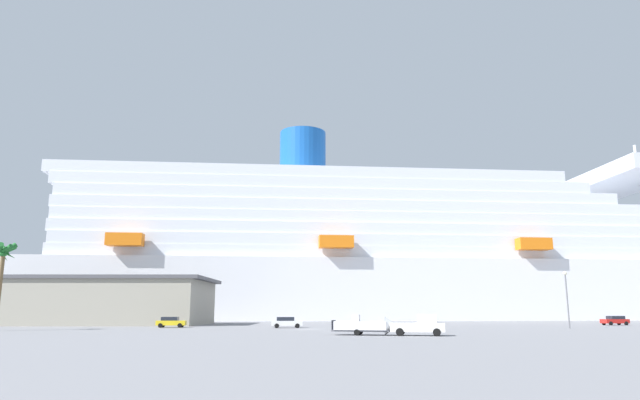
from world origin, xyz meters
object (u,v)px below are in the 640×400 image
object	(u,v)px
pickup_truck	(420,325)
small_boat_on_trailer	(368,326)
street_lamp	(567,291)
parked_car_yellow_taxi	(171,322)
parked_car_white_van	(286,322)
cruise_ship	(418,262)
palm_tree	(3,259)
parked_car_red_hatchback	(615,320)

from	to	relation	value
pickup_truck	small_boat_on_trailer	world-z (taller)	pickup_truck
street_lamp	parked_car_yellow_taxi	size ratio (longest dim) A/B	1.85
street_lamp	small_boat_on_trailer	bearing A→B (deg)	-147.56
pickup_truck	parked_car_white_van	xyz separation A→B (m)	(-14.74, 24.94, -0.21)
cruise_ship	street_lamp	xyz separation A→B (m)	(7.65, -67.12, -9.92)
palm_tree	parked_car_white_van	distance (m)	39.25
small_boat_on_trailer	parked_car_white_van	distance (m)	25.40
pickup_truck	parked_car_white_van	world-z (taller)	pickup_truck
cruise_ship	small_boat_on_trailer	size ratio (longest dim) A/B	32.04
palm_tree	parked_car_yellow_taxi	xyz separation A→B (m)	(19.51, 12.23, -8.29)
parked_car_yellow_taxi	cruise_ship	bearing A→B (deg)	50.47
palm_tree	parked_car_yellow_taxi	distance (m)	24.48
street_lamp	parked_car_red_hatchback	world-z (taller)	street_lamp
street_lamp	parked_car_white_van	bearing A→B (deg)	174.77
small_boat_on_trailer	parked_car_red_hatchback	bearing A→B (deg)	37.41
palm_tree	parked_car_red_hatchback	distance (m)	96.40
street_lamp	parked_car_red_hatchback	bearing A→B (deg)	45.63
parked_car_red_hatchback	parked_car_white_van	world-z (taller)	same
small_boat_on_trailer	parked_car_red_hatchback	size ratio (longest dim) A/B	1.68
cruise_ship	palm_tree	xyz separation A→B (m)	(-70.06, -73.48, -6.09)
small_boat_on_trailer	parked_car_red_hatchback	world-z (taller)	small_boat_on_trailer
small_boat_on_trailer	palm_tree	xyz separation A→B (m)	(-46.45, 13.50, 8.16)
palm_tree	small_boat_on_trailer	bearing A→B (deg)	-16.21
cruise_ship	parked_car_white_van	xyz separation A→B (m)	(-33.03, -63.39, -14.38)
parked_car_yellow_taxi	parked_car_red_hatchback	xyz separation A→B (m)	(73.88, 10.17, 0.00)
parked_car_white_van	small_boat_on_trailer	bearing A→B (deg)	-68.21
cruise_ship	pickup_truck	bearing A→B (deg)	-101.70
small_boat_on_trailer	parked_car_red_hatchback	distance (m)	59.09
small_boat_on_trailer	street_lamp	size ratio (longest dim) A/B	0.95
small_boat_on_trailer	street_lamp	bearing A→B (deg)	32.44
palm_tree	street_lamp	size ratio (longest dim) A/B	1.40
small_boat_on_trailer	parked_car_yellow_taxi	xyz separation A→B (m)	(-26.94, 25.73, -0.13)
parked_car_yellow_taxi	parked_car_white_van	size ratio (longest dim) A/B	0.94
palm_tree	parked_car_white_van	size ratio (longest dim) A/B	2.44
street_lamp	parked_car_yellow_taxi	world-z (taller)	street_lamp
parked_car_yellow_taxi	parked_car_red_hatchback	world-z (taller)	same
small_boat_on_trailer	palm_tree	world-z (taller)	palm_tree
palm_tree	parked_car_yellow_taxi	world-z (taller)	palm_tree
palm_tree	parked_car_white_van	bearing A→B (deg)	15.24
pickup_truck	street_lamp	xyz separation A→B (m)	(25.94, 21.22, 4.25)
pickup_truck	parked_car_red_hatchback	xyz separation A→B (m)	(41.63, 37.25, -0.21)
parked_car_red_hatchback	small_boat_on_trailer	bearing A→B (deg)	-142.59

